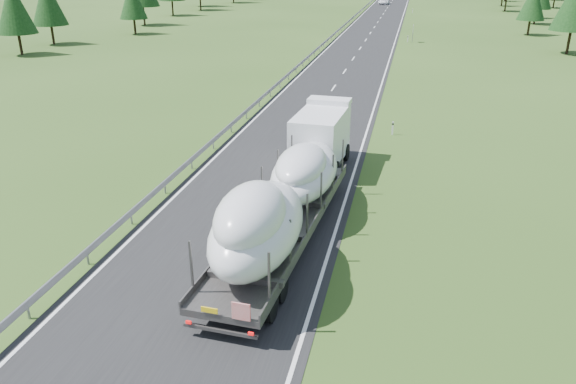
# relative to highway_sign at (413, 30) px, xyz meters

# --- Properties ---
(road_surface) EXTENTS (10.00, 400.00, 0.02)m
(road_surface) POSITION_rel_highway_sign_xyz_m (-7.20, 20.00, -1.80)
(road_surface) COLOR black
(road_surface) RESTS_ON ground
(guardrail) EXTENTS (0.10, 400.00, 0.76)m
(guardrail) POSITION_rel_highway_sign_xyz_m (-12.50, 19.94, -1.21)
(guardrail) COLOR slate
(guardrail) RESTS_ON ground
(marker_posts) EXTENTS (0.13, 350.08, 1.00)m
(marker_posts) POSITION_rel_highway_sign_xyz_m (-0.70, 75.00, -1.27)
(marker_posts) COLOR silver
(marker_posts) RESTS_ON ground
(highway_sign) EXTENTS (0.08, 0.90, 2.60)m
(highway_sign) POSITION_rel_highway_sign_xyz_m (0.00, 0.00, 0.00)
(highway_sign) COLOR slate
(highway_sign) RESTS_ON ground
(boat_truck) EXTENTS (3.90, 20.90, 4.46)m
(boat_truck) POSITION_rel_highway_sign_xyz_m (-4.77, -66.52, 0.50)
(boat_truck) COLOR white
(boat_truck) RESTS_ON ground
(distant_van) EXTENTS (2.85, 5.89, 1.62)m
(distant_van) POSITION_rel_highway_sign_xyz_m (-8.88, 75.27, -1.00)
(distant_van) COLOR white
(distant_van) RESTS_ON ground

